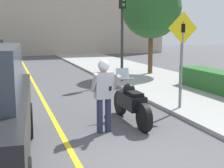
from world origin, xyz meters
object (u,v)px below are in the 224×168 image
Objects in this scene: motorcycle at (131,102)px; street_tree at (151,8)px; traffic_light at (122,19)px; person_biker at (104,89)px; crossing_sign at (182,51)px.

street_tree reaches higher than motorcycle.
traffic_light is (1.90, 5.73, 2.29)m from motorcycle.
street_tree reaches higher than person_biker.
street_tree is (4.18, 7.62, 2.91)m from motorcycle.
street_tree reaches higher than crossing_sign.
person_biker is at bearing -121.83° from street_tree.
traffic_light is at bearing 66.06° from person_biker.
crossing_sign is at bearing -91.50° from traffic_light.
motorcycle is 2.23m from crossing_sign.
person_biker is (-0.88, -0.54, 0.50)m from motorcycle.
person_biker is 0.62× the size of crossing_sign.
person_biker is at bearing -157.23° from crossing_sign.
street_tree is at bearing 71.09° from crossing_sign.
traffic_light is at bearing 88.50° from crossing_sign.
traffic_light reaches higher than person_biker.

